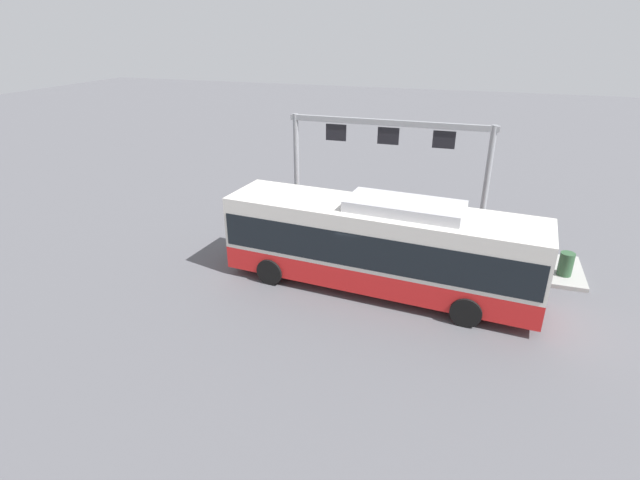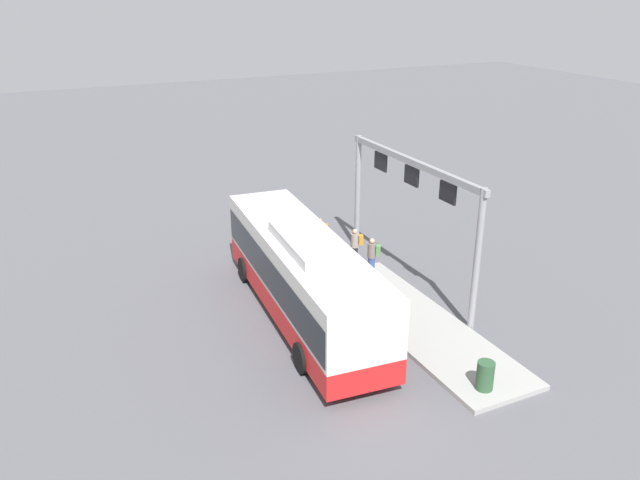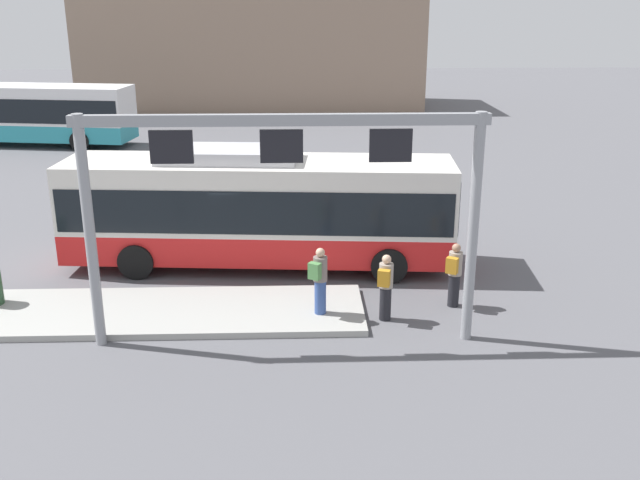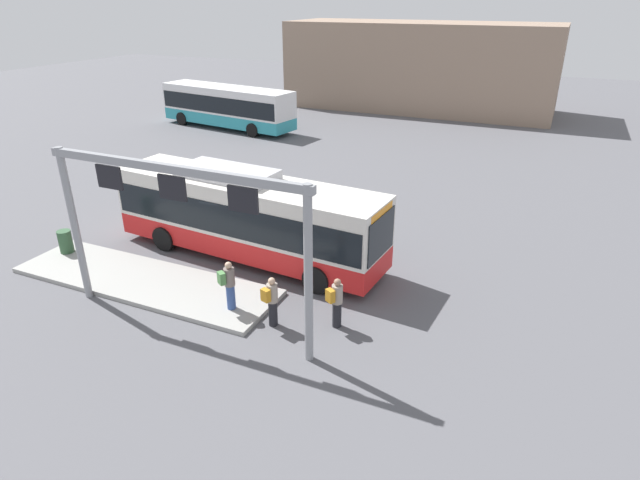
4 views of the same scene
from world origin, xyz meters
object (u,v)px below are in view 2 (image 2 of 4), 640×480
(bus_main, at_px, (302,272))
(person_waiting_near, at_px, (355,246))
(person_boarding, at_px, (321,235))
(trash_bin, at_px, (485,376))
(person_waiting_mid, at_px, (372,256))

(bus_main, relative_size, person_waiting_near, 6.69)
(person_boarding, xyz_separation_m, trash_bin, (-11.55, 0.20, -0.28))
(person_waiting_mid, relative_size, trash_bin, 1.86)
(bus_main, height_order, person_waiting_near, bus_main)
(person_boarding, height_order, trash_bin, person_boarding)
(person_boarding, distance_m, person_waiting_mid, 3.47)
(person_waiting_near, xyz_separation_m, person_waiting_mid, (-1.58, 0.08, 0.16))
(person_waiting_mid, bearing_deg, person_boarding, -46.04)
(person_waiting_mid, distance_m, trash_bin, 8.21)
(person_boarding, bearing_deg, trash_bin, 120.06)
(person_boarding, xyz_separation_m, person_waiting_near, (-1.82, -0.75, 0.00))
(person_waiting_near, distance_m, trash_bin, 9.78)
(person_boarding, relative_size, trash_bin, 1.86)
(bus_main, relative_size, person_boarding, 6.69)
(person_boarding, distance_m, person_waiting_near, 1.97)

